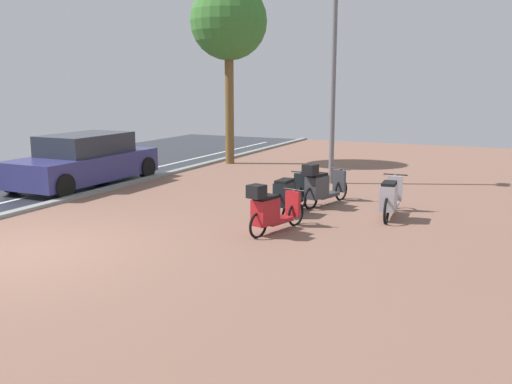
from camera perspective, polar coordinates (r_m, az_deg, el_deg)
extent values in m
cube|color=#815A4B|center=(7.67, 3.32, -10.74)|extent=(14.40, 40.00, 0.05)
torus|color=black|center=(11.92, 2.42, -1.43)|extent=(0.07, 0.56, 0.56)
torus|color=black|center=(13.05, 4.68, -0.37)|extent=(0.07, 0.56, 0.56)
cube|color=black|center=(12.48, 3.60, -0.99)|extent=(0.30, 0.71, 0.08)
cube|color=black|center=(12.07, 2.87, -0.18)|extent=(0.31, 0.56, 0.50)
cube|color=black|center=(12.02, 2.88, 1.13)|extent=(0.27, 0.51, 0.06)
cylinder|color=black|center=(12.97, 4.66, 0.81)|extent=(0.07, 0.12, 0.56)
cube|color=black|center=(12.91, 4.53, 0.65)|extent=(0.32, 0.09, 0.55)
cylinder|color=black|center=(12.90, 4.64, 2.00)|extent=(0.52, 0.04, 0.03)
torus|color=black|center=(10.44, 0.22, -3.36)|extent=(0.17, 0.50, 0.50)
torus|color=black|center=(11.34, 4.01, -2.22)|extent=(0.17, 0.50, 0.50)
cube|color=#B01B21|center=(10.89, 2.20, -2.88)|extent=(0.44, 0.71, 0.08)
cube|color=#B01B21|center=(10.55, 0.96, -1.99)|extent=(0.42, 0.58, 0.48)
cube|color=black|center=(10.49, 0.96, -0.54)|extent=(0.37, 0.52, 0.06)
cylinder|color=#B01B21|center=(11.27, 3.95, -1.01)|extent=(0.10, 0.13, 0.50)
cube|color=#B01B21|center=(11.21, 3.73, -1.18)|extent=(0.33, 0.16, 0.50)
cylinder|color=black|center=(11.20, 3.89, 0.22)|extent=(0.51, 0.16, 0.03)
cube|color=black|center=(10.26, 0.05, 0.06)|extent=(0.34, 0.34, 0.24)
torus|color=black|center=(12.81, 5.54, -0.65)|extent=(0.18, 0.53, 0.53)
torus|color=black|center=(13.89, 8.54, 0.19)|extent=(0.18, 0.53, 0.53)
cube|color=#373940|center=(13.35, 7.10, -0.31)|extent=(0.45, 0.78, 0.08)
cube|color=#373940|center=(12.96, 6.14, 0.50)|extent=(0.43, 0.63, 0.50)
cube|color=black|center=(12.91, 6.16, 1.73)|extent=(0.38, 0.57, 0.06)
cylinder|color=#373940|center=(13.83, 8.52, 1.25)|extent=(0.10, 0.13, 0.53)
cube|color=#373940|center=(13.77, 8.35, 1.11)|extent=(0.33, 0.16, 0.53)
cylinder|color=black|center=(13.76, 8.50, 2.32)|extent=(0.51, 0.15, 0.03)
cube|color=black|center=(12.65, 5.47, 2.24)|extent=(0.34, 0.34, 0.24)
torus|color=black|center=(11.77, 12.95, -1.85)|extent=(0.10, 0.56, 0.56)
torus|color=black|center=(13.00, 13.75, -0.68)|extent=(0.10, 0.56, 0.56)
cube|color=#ABA7B2|center=(12.39, 13.36, -1.35)|extent=(0.33, 0.73, 0.08)
cube|color=#ABA7B2|center=(11.94, 13.16, -0.53)|extent=(0.34, 0.58, 0.52)
cube|color=black|center=(11.89, 13.22, 0.84)|extent=(0.30, 0.52, 0.06)
cylinder|color=#ABA7B2|center=(12.92, 13.79, 0.50)|extent=(0.08, 0.12, 0.56)
cube|color=#ABA7B2|center=(12.85, 13.74, 0.34)|extent=(0.33, 0.10, 0.56)
cylinder|color=black|center=(12.85, 13.83, 1.71)|extent=(0.52, 0.07, 0.03)
cube|color=navy|center=(16.39, -16.88, 2.45)|extent=(1.81, 4.44, 0.69)
cube|color=#282D38|center=(16.40, -16.73, 4.65)|extent=(1.52, 2.45, 0.55)
cylinder|color=black|center=(18.24, -15.31, 2.72)|extent=(0.20, 0.62, 0.62)
cylinder|color=black|center=(17.18, -10.91, 2.42)|extent=(0.20, 0.62, 0.62)
cylinder|color=black|center=(15.85, -23.26, 1.01)|extent=(0.20, 0.62, 0.62)
cylinder|color=black|center=(14.61, -18.74, 0.54)|extent=(0.20, 0.62, 0.62)
cylinder|color=slate|center=(15.93, 7.74, 9.94)|extent=(0.14, 0.14, 5.09)
cylinder|color=brown|center=(19.83, -2.68, 8.51)|extent=(0.30, 0.30, 3.92)
sphere|color=#39732E|center=(19.91, -2.76, 16.78)|extent=(2.60, 2.60, 2.60)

